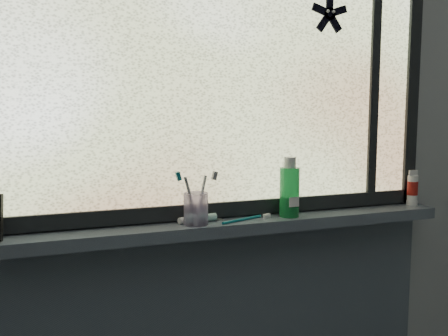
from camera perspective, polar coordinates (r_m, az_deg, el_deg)
The scene contains 12 objects.
wall_back at distance 1.70m, azimuth -0.59°, elevation 2.08°, with size 3.00×0.01×2.50m, color #9EA3A8.
windowsill at distance 1.67m, azimuth 0.29°, elevation -6.70°, with size 1.62×0.14×0.04m, color #485260.
window_pane at distance 1.68m, azimuth -0.33°, elevation 11.59°, with size 1.50×0.01×1.00m, color silver.
frame_bottom at distance 1.70m, azimuth -0.28°, elevation -4.71°, with size 1.60×0.03×0.05m, color black.
frame_right at distance 2.07m, azimuth 20.68°, elevation 10.26°, with size 0.05×0.03×1.10m, color black.
frame_mullion at distance 1.96m, azimuth 16.74°, elevation 10.62°, with size 0.04×0.03×1.00m, color black.
starfish_sticker at distance 1.87m, azimuth 11.96°, elevation 16.85°, with size 0.15×0.02×0.15m, color black, non-canonical shape.
toothpaste_tube at distance 1.64m, azimuth -2.71°, elevation -5.66°, with size 0.18×0.04×0.03m, color white, non-canonical shape.
toothbrush_cup at distance 1.60m, azimuth -3.22°, elevation -4.67°, with size 0.08×0.08×0.10m, color #B8A4D9.
toothbrush_lying at distance 1.66m, azimuth 2.08°, elevation -5.82°, with size 0.21×0.02×0.01m, color #0D6675, non-canonical shape.
mouthwash_bottle at distance 1.73m, azimuth 7.49°, elevation -2.16°, with size 0.07×0.07×0.17m, color green.
cream_tube at distance 2.05m, azimuth 20.75°, elevation -1.99°, with size 0.04×0.04×0.10m, color silver.
Camera 1 is at (-0.57, -0.29, 1.39)m, focal length 40.00 mm.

